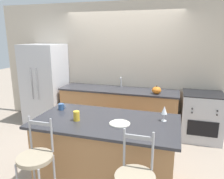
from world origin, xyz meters
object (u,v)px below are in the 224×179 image
object	(u,v)px
oven_range	(201,116)
wine_glass	(164,110)
dinner_plate	(120,123)
refrigerator	(46,84)
bar_stool_near	(36,166)
tumbler_cup	(76,116)
pumpkin_decoration	(157,90)
coffee_mug	(61,107)

from	to	relation	value
oven_range	wine_glass	bearing A→B (deg)	-112.82
dinner_plate	oven_range	bearing A→B (deg)	56.86
refrigerator	wine_glass	distance (m)	3.14
bar_stool_near	oven_range	bearing A→B (deg)	52.33
dinner_plate	tumbler_cup	bearing A→B (deg)	-174.98
refrigerator	pumpkin_decoration	size ratio (longest dim) A/B	10.14
oven_range	coffee_mug	xyz separation A→B (m)	(-2.17, -1.53, 0.48)
oven_range	coffee_mug	bearing A→B (deg)	-144.82
refrigerator	dinner_plate	xyz separation A→B (m)	(2.23, -1.75, 0.00)
refrigerator	dinner_plate	world-z (taller)	refrigerator
refrigerator	tumbler_cup	bearing A→B (deg)	-47.45
wine_glass	dinner_plate	bearing A→B (deg)	-152.98
refrigerator	dinner_plate	size ratio (longest dim) A/B	6.73
oven_range	tumbler_cup	world-z (taller)	tumbler_cup
tumbler_cup	oven_range	bearing A→B (deg)	46.54
refrigerator	dinner_plate	distance (m)	2.83
tumbler_cup	bar_stool_near	bearing A→B (deg)	-105.74
bar_stool_near	tumbler_cup	size ratio (longest dim) A/B	8.59
oven_range	dinner_plate	xyz separation A→B (m)	(-1.18, -1.81, 0.44)
wine_glass	coffee_mug	xyz separation A→B (m)	(-1.53, 0.00, -0.10)
bar_stool_near	wine_glass	bearing A→B (deg)	37.21
dinner_plate	refrigerator	bearing A→B (deg)	141.94
pumpkin_decoration	bar_stool_near	bearing A→B (deg)	-114.13
bar_stool_near	tumbler_cup	world-z (taller)	bar_stool_near
dinner_plate	coffee_mug	distance (m)	1.03
tumbler_cup	coffee_mug	bearing A→B (deg)	141.62
coffee_mug	wine_glass	bearing A→B (deg)	-0.11
tumbler_cup	pumpkin_decoration	bearing A→B (deg)	62.89
refrigerator	coffee_mug	bearing A→B (deg)	-49.91
bar_stool_near	pumpkin_decoration	size ratio (longest dim) A/B	6.29
refrigerator	oven_range	world-z (taller)	refrigerator
dinner_plate	bar_stool_near	bearing A→B (deg)	-137.00
wine_glass	pumpkin_decoration	size ratio (longest dim) A/B	1.15
oven_range	dinner_plate	bearing A→B (deg)	-123.14
dinner_plate	pumpkin_decoration	distance (m)	1.70
oven_range	bar_stool_near	bearing A→B (deg)	-127.67
bar_stool_near	dinner_plate	size ratio (longest dim) A/B	4.18
wine_glass	coffee_mug	size ratio (longest dim) A/B	1.76
bar_stool_near	dinner_plate	bearing A→B (deg)	43.00
wine_glass	oven_range	bearing A→B (deg)	67.18
wine_glass	coffee_mug	distance (m)	1.53
dinner_plate	tumbler_cup	distance (m)	0.59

